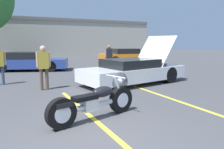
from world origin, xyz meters
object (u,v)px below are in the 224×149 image
(show_car_hood_open, at_px, (134,71))
(parked_car_right_row, at_px, (127,56))
(spectator_near_motorcycle, at_px, (109,56))
(spectator_by_show_car, at_px, (44,64))
(motorcycle, at_px, (94,103))
(parked_car_mid_row, at_px, (29,62))

(show_car_hood_open, height_order, parked_car_right_row, show_car_hood_open)
(spectator_near_motorcycle, relative_size, spectator_by_show_car, 0.96)
(motorcycle, bearing_deg, spectator_near_motorcycle, 47.74)
(motorcycle, height_order, parked_car_mid_row, parked_car_mid_row)
(show_car_hood_open, bearing_deg, spectator_by_show_car, 163.96)
(motorcycle, xyz_separation_m, parked_car_mid_row, (-0.44, 10.02, 0.16))
(show_car_hood_open, relative_size, parked_car_right_row, 1.09)
(spectator_near_motorcycle, distance_m, spectator_by_show_car, 6.18)
(spectator_near_motorcycle, bearing_deg, parked_car_mid_row, 155.02)
(show_car_hood_open, xyz_separation_m, parked_car_right_row, (3.99, 7.54, 0.06))
(spectator_by_show_car, bearing_deg, motorcycle, -82.32)
(show_car_hood_open, height_order, parked_car_mid_row, show_car_hood_open)
(parked_car_right_row, xyz_separation_m, spectator_by_show_car, (-7.68, -7.15, 0.37))
(show_car_hood_open, relative_size, spectator_by_show_car, 2.95)
(spectator_by_show_car, bearing_deg, parked_car_mid_row, 89.30)
(spectator_near_motorcycle, bearing_deg, parked_car_right_row, 45.21)
(show_car_hood_open, bearing_deg, motorcycle, -142.88)
(motorcycle, distance_m, parked_car_right_row, 13.09)
(show_car_hood_open, bearing_deg, parked_car_mid_row, 108.72)
(show_car_hood_open, height_order, spectator_by_show_car, show_car_hood_open)
(parked_car_mid_row, bearing_deg, spectator_by_show_car, -70.74)
(spectator_near_motorcycle, bearing_deg, spectator_by_show_car, -138.62)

